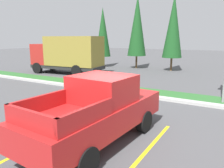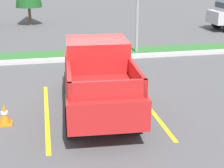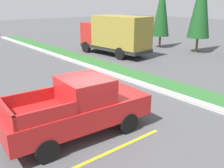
# 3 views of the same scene
# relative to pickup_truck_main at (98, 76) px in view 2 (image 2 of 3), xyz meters

# --- Properties ---
(ground_plane) EXTENTS (120.00, 120.00, 0.00)m
(ground_plane) POSITION_rel_pickup_truck_main_xyz_m (-0.01, 0.79, -1.04)
(ground_plane) COLOR #4C4C4F
(parking_line_near) EXTENTS (0.12, 4.80, 0.01)m
(parking_line_near) POSITION_rel_pickup_truck_main_xyz_m (-1.55, -0.05, -1.04)
(parking_line_near) COLOR yellow
(parking_line_near) RESTS_ON ground
(parking_line_far) EXTENTS (0.12, 4.80, 0.01)m
(parking_line_far) POSITION_rel_pickup_truck_main_xyz_m (1.55, -0.05, -1.04)
(parking_line_far) COLOR yellow
(parking_line_far) RESTS_ON ground
(curb_strip) EXTENTS (56.00, 0.40, 0.15)m
(curb_strip) POSITION_rel_pickup_truck_main_xyz_m (-0.01, 5.79, -0.97)
(curb_strip) COLOR #B2B2AD
(curb_strip) RESTS_ON ground
(grass_median) EXTENTS (56.00, 1.80, 0.06)m
(grass_median) POSITION_rel_pickup_truck_main_xyz_m (-0.01, 6.89, -1.01)
(grass_median) COLOR #2D662D
(grass_median) RESTS_ON ground
(pickup_truck_main) EXTENTS (2.22, 5.34, 2.10)m
(pickup_truck_main) POSITION_rel_pickup_truck_main_xyz_m (0.00, 0.00, 0.00)
(pickup_truck_main) COLOR black
(pickup_truck_main) RESTS_ON ground
(traffic_cone) EXTENTS (0.36, 0.36, 0.60)m
(traffic_cone) POSITION_rel_pickup_truck_main_xyz_m (-2.68, -0.55, -0.75)
(traffic_cone) COLOR orange
(traffic_cone) RESTS_ON ground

